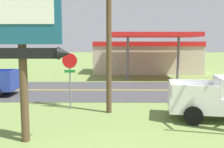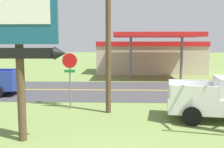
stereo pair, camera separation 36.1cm
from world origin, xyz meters
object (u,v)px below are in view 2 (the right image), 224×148
at_px(motel_sign, 19,33).
at_px(gas_station, 150,56).
at_px(utility_pole, 108,22).
at_px(stop_sign, 70,71).

height_order(motel_sign, gas_station, motel_sign).
height_order(utility_pole, gas_station, utility_pole).
height_order(stop_sign, gas_station, gas_station).
relative_size(motel_sign, stop_sign, 1.92).
bearing_deg(motel_sign, stop_sign, 80.93).
relative_size(stop_sign, utility_pole, 0.35).
distance_m(motel_sign, stop_sign, 5.08).
xyz_separation_m(motel_sign, stop_sign, (0.75, 4.70, -1.78)).
bearing_deg(stop_sign, gas_station, 70.80).
bearing_deg(utility_pole, motel_sign, -124.90).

